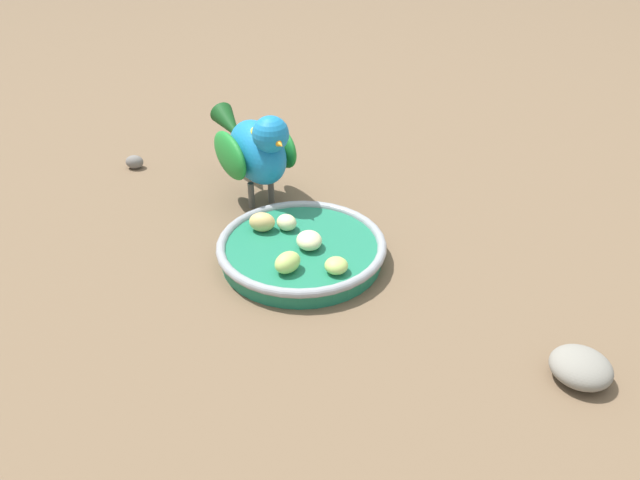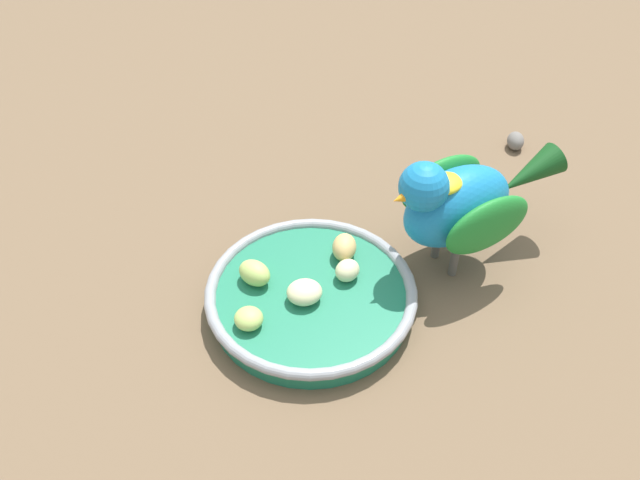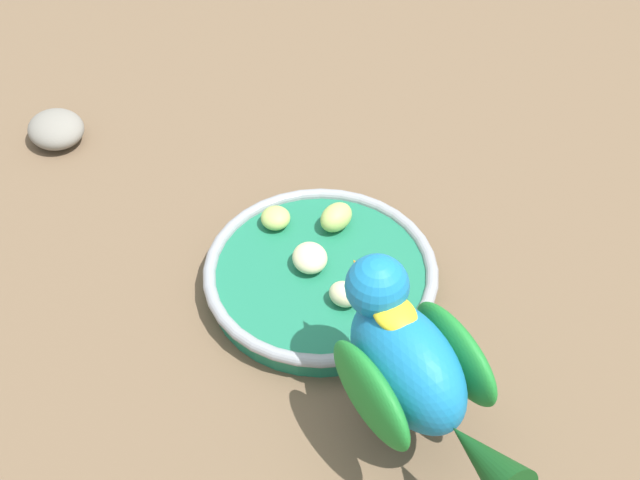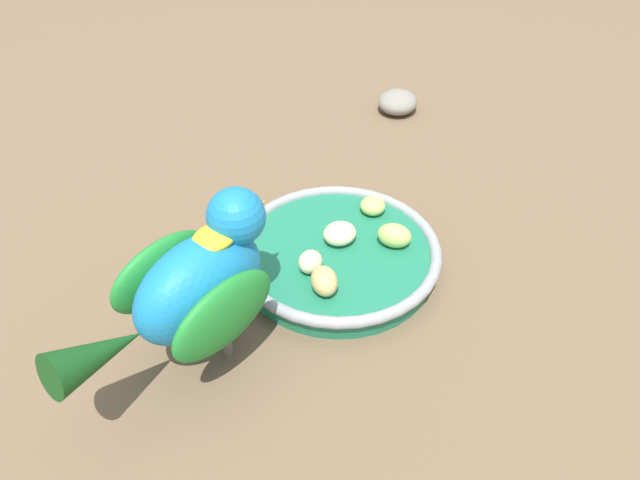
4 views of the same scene
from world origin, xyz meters
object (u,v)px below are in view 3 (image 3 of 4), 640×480
(feeding_bowl, at_px, (321,276))
(rock_large, at_px, (56,129))
(apple_piece_1, at_px, (310,258))
(apple_piece_2, at_px, (276,218))
(parrot, at_px, (411,365))
(apple_piece_0, at_px, (344,294))
(apple_piece_4, at_px, (336,217))
(apple_piece_3, at_px, (380,290))

(feeding_bowl, height_order, rock_large, rock_large)
(apple_piece_1, xyz_separation_m, apple_piece_2, (-0.00, -0.06, -0.00))
(parrot, bearing_deg, apple_piece_0, -7.48)
(feeding_bowl, relative_size, apple_piece_0, 7.87)
(apple_piece_0, relative_size, apple_piece_1, 0.77)
(apple_piece_2, xyz_separation_m, rock_large, (0.12, -0.26, -0.02))
(feeding_bowl, bearing_deg, apple_piece_2, -87.89)
(feeding_bowl, relative_size, apple_piece_2, 7.65)
(apple_piece_2, bearing_deg, apple_piece_1, 88.14)
(apple_piece_4, bearing_deg, apple_piece_0, 59.55)
(apple_piece_2, distance_m, parrot, 0.24)
(feeding_bowl, height_order, apple_piece_0, apple_piece_0)
(feeding_bowl, bearing_deg, rock_large, -70.47)
(apple_piece_2, bearing_deg, rock_large, -66.09)
(apple_piece_3, xyz_separation_m, parrot, (0.05, 0.11, 0.05))
(apple_piece_3, height_order, parrot, parrot)
(apple_piece_3, distance_m, rock_large, 0.42)
(apple_piece_1, distance_m, parrot, 0.18)
(apple_piece_2, distance_m, apple_piece_4, 0.06)
(apple_piece_1, relative_size, apple_piece_4, 1.01)
(apple_piece_0, xyz_separation_m, apple_piece_1, (0.00, -0.05, 0.00))
(feeding_bowl, relative_size, parrot, 1.00)
(apple_piece_3, bearing_deg, apple_piece_0, -29.25)
(parrot, bearing_deg, apple_piece_3, -22.30)
(feeding_bowl, xyz_separation_m, apple_piece_1, (0.00, -0.01, 0.02))
(apple_piece_0, xyz_separation_m, rock_large, (0.12, -0.38, -0.02))
(apple_piece_0, bearing_deg, apple_piece_2, -90.54)
(feeding_bowl, height_order, apple_piece_1, apple_piece_1)
(apple_piece_1, bearing_deg, rock_large, -70.61)
(apple_piece_1, bearing_deg, apple_piece_0, 91.01)
(apple_piece_1, relative_size, parrot, 0.16)
(apple_piece_3, xyz_separation_m, apple_piece_4, (-0.02, -0.10, -0.00))
(apple_piece_0, relative_size, rock_large, 0.43)
(apple_piece_3, xyz_separation_m, rock_large, (0.14, -0.39, -0.02))
(apple_piece_0, bearing_deg, feeding_bowl, -95.14)
(apple_piece_2, height_order, parrot, parrot)
(apple_piece_2, bearing_deg, apple_piece_3, 101.52)
(feeding_bowl, xyz_separation_m, apple_piece_0, (0.00, 0.04, 0.02))
(apple_piece_2, relative_size, apple_piece_4, 0.79)
(apple_piece_0, height_order, rock_large, apple_piece_0)
(apple_piece_0, xyz_separation_m, apple_piece_2, (-0.00, -0.12, -0.00))
(feeding_bowl, distance_m, apple_piece_1, 0.02)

